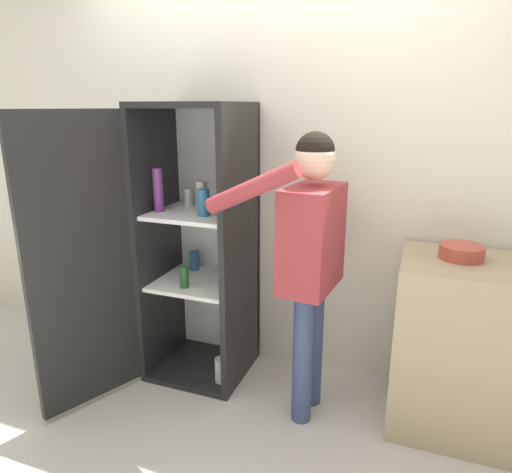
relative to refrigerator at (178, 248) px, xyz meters
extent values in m
plane|color=beige|center=(0.49, -0.57, -0.85)|extent=(12.00, 12.00, 0.00)
cube|color=silver|center=(0.49, 0.41, 0.43)|extent=(7.00, 0.06, 2.55)
cube|color=black|center=(0.10, 0.08, -0.83)|extent=(0.59, 0.56, 0.04)
cube|color=black|center=(0.10, 0.08, 0.84)|extent=(0.59, 0.56, 0.04)
cube|color=white|center=(0.10, 0.34, 0.00)|extent=(0.59, 0.03, 1.63)
cube|color=black|center=(-0.18, 0.08, 0.00)|extent=(0.03, 0.56, 1.63)
cube|color=black|center=(0.38, 0.08, 0.00)|extent=(0.04, 0.56, 1.63)
cube|color=white|center=(0.10, 0.08, -0.23)|extent=(0.52, 0.49, 0.02)
cube|color=white|center=(0.10, 0.08, 0.21)|extent=(0.52, 0.49, 0.02)
cube|color=black|center=(-0.33, -0.46, 0.00)|extent=(0.28, 0.56, 1.63)
cylinder|color=beige|center=(0.13, 0.09, 0.31)|extent=(0.07, 0.07, 0.18)
cylinder|color=beige|center=(0.30, -0.07, -0.73)|extent=(0.08, 0.08, 0.16)
cylinder|color=teal|center=(-0.02, 0.24, -0.16)|extent=(0.06, 0.06, 0.12)
cylinder|color=teal|center=(0.23, 0.26, 0.34)|extent=(0.07, 0.07, 0.23)
cylinder|color=teal|center=(0.19, -0.01, 0.30)|extent=(0.07, 0.07, 0.16)
cylinder|color=beige|center=(-0.02, 0.20, 0.28)|extent=(0.05, 0.05, 0.11)
cylinder|color=beige|center=(0.27, 0.13, -0.70)|extent=(0.07, 0.07, 0.23)
cylinder|color=#1E5123|center=(0.07, -0.06, -0.16)|extent=(0.05, 0.05, 0.13)
cylinder|color=#723884|center=(0.22, 0.24, -0.16)|extent=(0.06, 0.06, 0.13)
cylinder|color=#723884|center=(-0.12, 0.00, 0.35)|extent=(0.06, 0.06, 0.26)
cylinder|color=#384770|center=(0.85, -0.19, -0.47)|extent=(0.11, 0.11, 0.76)
cylinder|color=#384770|center=(0.86, -0.02, -0.47)|extent=(0.11, 0.11, 0.76)
cube|color=#9E3338|center=(0.85, -0.10, 0.18)|extent=(0.27, 0.44, 0.54)
sphere|color=beige|center=(0.85, -0.10, 0.58)|extent=(0.21, 0.21, 0.21)
sphere|color=black|center=(0.85, -0.10, 0.62)|extent=(0.19, 0.19, 0.19)
cylinder|color=#9E3338|center=(0.60, -0.32, 0.46)|extent=(0.50, 0.13, 0.29)
cylinder|color=#9E3338|center=(0.88, 0.13, 0.15)|extent=(0.08, 0.08, 0.51)
cube|color=tan|center=(1.67, 0.07, -0.38)|extent=(0.75, 0.57, 0.93)
cylinder|color=#B24738|center=(1.57, 0.11, 0.12)|extent=(0.22, 0.22, 0.07)
camera|label=1|loc=(1.37, -2.30, 0.83)|focal=32.00mm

